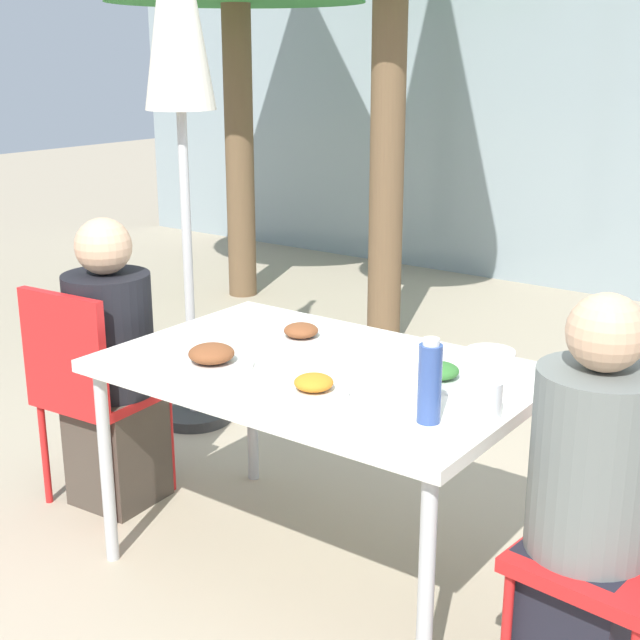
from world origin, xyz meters
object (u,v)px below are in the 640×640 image
(chair_right, at_px, (619,522))
(bottle, at_px, (430,382))
(salad_bowl, at_px, (490,357))
(closed_umbrella, at_px, (177,26))
(drinking_cup, at_px, (487,399))
(person_right, at_px, (588,518))
(chair_left, at_px, (88,381))
(person_left, at_px, (112,372))

(chair_right, bearing_deg, bottle, 25.78)
(chair_right, xyz_separation_m, salad_bowl, (-0.55, 0.35, 0.25))
(closed_umbrella, relative_size, drinking_cup, 24.35)
(chair_right, relative_size, person_right, 0.76)
(closed_umbrella, distance_m, bottle, 2.18)
(bottle, height_order, drinking_cup, bottle)
(closed_umbrella, bearing_deg, chair_left, -71.74)
(chair_left, distance_m, closed_umbrella, 1.56)
(drinking_cup, bearing_deg, person_left, -179.91)
(closed_umbrella, bearing_deg, person_right, -19.65)
(chair_left, distance_m, drinking_cup, 1.61)
(person_left, bearing_deg, chair_left, -121.98)
(bottle, xyz_separation_m, salad_bowl, (-0.07, 0.52, -0.09))
(person_right, bearing_deg, bottle, 19.15)
(person_left, bearing_deg, person_right, -4.90)
(drinking_cup, bearing_deg, chair_left, -176.90)
(person_left, bearing_deg, salad_bowl, 12.02)
(person_right, relative_size, salad_bowl, 7.19)
(salad_bowl, bearing_deg, person_right, -40.37)
(chair_left, bearing_deg, bottle, -5.81)
(chair_left, xyz_separation_m, chair_right, (1.96, 0.13, 0.00))
(person_left, distance_m, bottle, 1.47)
(chair_right, relative_size, bottle, 3.69)
(person_left, xyz_separation_m, person_right, (1.86, -0.03, 0.01))
(person_right, bearing_deg, closed_umbrella, -13.91)
(chair_right, relative_size, closed_umbrella, 0.36)
(chair_left, bearing_deg, closed_umbrella, 104.20)
(chair_right, height_order, salad_bowl, chair_right)
(salad_bowl, bearing_deg, person_left, -163.93)
(person_right, relative_size, closed_umbrella, 0.47)
(closed_umbrella, distance_m, salad_bowl, 2.01)
(closed_umbrella, height_order, drinking_cup, closed_umbrella)
(person_right, height_order, bottle, person_right)
(chair_right, distance_m, person_right, 0.10)
(person_right, bearing_deg, person_left, 4.89)
(bottle, distance_m, drinking_cup, 0.18)
(chair_right, xyz_separation_m, closed_umbrella, (-2.23, 0.70, 1.29))
(closed_umbrella, distance_m, drinking_cup, 2.25)
(chair_left, relative_size, salad_bowl, 5.50)
(bottle, relative_size, salad_bowl, 1.49)
(bottle, bearing_deg, drinking_cup, 50.55)
(person_right, xyz_separation_m, salad_bowl, (-0.49, 0.42, 0.22))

